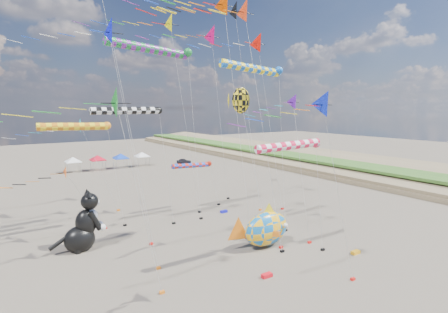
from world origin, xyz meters
TOP-DOWN VIEW (x-y plane):
  - ground at (0.00, 0.00)m, footprint 260.00×260.00m
  - delta_kite_0 at (-15.06, 4.89)m, footprint 11.82×2.09m
  - delta_kite_1 at (-2.38, 5.49)m, footprint 12.05×2.17m
  - delta_kite_2 at (-1.75, 20.69)m, footprint 12.45×2.43m
  - delta_kite_3 at (-1.12, -1.58)m, footprint 10.12×1.94m
  - delta_kite_4 at (2.82, 5.61)m, footprint 7.55×1.61m
  - delta_kite_5 at (-14.31, 21.20)m, footprint 9.33×1.51m
  - delta_kite_6 at (4.99, 17.09)m, footprint 12.98×2.48m
  - delta_kite_7 at (-12.33, 8.70)m, footprint 9.07×2.10m
  - delta_kite_8 at (-1.87, 9.57)m, footprint 11.97×2.54m
  - delta_kite_9 at (7.42, 15.82)m, footprint 12.91×2.65m
  - delta_kite_10 at (-12.17, 27.31)m, footprint 12.09×2.00m
  - delta_kite_11 at (6.12, 24.34)m, footprint 12.61×3.10m
  - windsock_0 at (2.03, 22.32)m, footprint 7.22×0.66m
  - windsock_1 at (-4.88, 18.27)m, footprint 10.97×0.96m
  - windsock_2 at (-12.22, 20.98)m, footprint 8.46×0.84m
  - windsock_3 at (1.27, 3.63)m, footprint 8.27×0.76m
  - windsock_4 at (1.79, 9.48)m, footprint 8.81×0.82m
  - windsock_5 at (-7.50, 18.49)m, footprint 8.92×0.78m
  - angelfish_kite at (1.42, 11.35)m, footprint 3.74×3.02m
  - cat_inflatable at (-13.19, 16.53)m, footprint 4.36×2.26m
  - fish_inflatable at (1.67, 7.26)m, footprint 6.77×3.33m
  - person_adult at (1.99, 9.03)m, footprint 0.71×0.49m
  - child_green at (0.65, 10.27)m, footprint 0.67×0.58m
  - child_blue at (2.80, 10.60)m, footprint 0.52×0.58m
  - kite_bag_0 at (7.60, 1.43)m, footprint 0.90×0.44m
  - kite_bag_1 at (1.80, 10.10)m, footprint 0.90×0.44m
  - kite_bag_2 at (-2.22, 2.55)m, footprint 0.90×0.44m
  - kite_bag_3 at (4.55, 18.94)m, footprint 0.90×0.44m
  - tent_row at (1.50, 60.00)m, footprint 19.20×4.20m
  - parked_car at (18.84, 58.00)m, footprint 3.77×2.37m

SIDE VIEW (x-z plane):
  - ground at x=0.00m, z-range 0.00..0.00m
  - kite_bag_0 at x=7.60m, z-range 0.00..0.30m
  - kite_bag_1 at x=1.80m, z-range 0.00..0.30m
  - kite_bag_2 at x=-2.22m, z-range 0.00..0.30m
  - kite_bag_3 at x=4.55m, z-range 0.00..0.30m
  - child_blue at x=2.80m, z-range 0.00..0.94m
  - child_green at x=0.65m, z-range 0.00..1.17m
  - parked_car at x=18.84m, z-range 0.00..1.20m
  - person_adult at x=1.99m, z-range 0.00..1.88m
  - fish_inflatable at x=1.67m, z-range -0.34..4.09m
  - cat_inflatable at x=-13.19m, z-range 0.00..5.81m
  - tent_row at x=1.50m, z-range 1.25..5.05m
  - windsock_0 at x=2.03m, z-range 2.79..9.12m
  - delta_kite_5 at x=-14.31m, z-range 2.67..10.46m
  - windsock_3 at x=1.27m, z-range 4.91..15.61m
  - delta_kite_10 at x=-12.17m, z-range 4.84..17.23m
  - windsock_2 at x=-12.22m, z-range 5.51..17.48m
  - windsock_5 at x=-7.50m, z-range 6.32..19.88m
  - delta_kite_3 at x=-1.12m, z-range 6.02..20.71m
  - delta_kite_0 at x=-15.06m, z-range 6.04..20.89m
  - delta_kite_4 at x=2.82m, z-range 6.20..21.03m
  - angelfish_kite at x=1.42m, z-range 6.32..21.84m
  - windsock_4 at x=1.79m, z-range 8.30..25.89m
  - delta_kite_7 at x=-12.33m, z-range 8.62..28.59m
  - windsock_1 at x=-4.88m, z-range 9.50..29.57m
  - delta_kite_1 at x=-2.38m, z-range 9.76..32.14m
  - delta_kite_9 at x=7.42m, z-range 9.70..32.25m
  - delta_kite_8 at x=-1.87m, z-range 10.56..34.78m
  - delta_kite_2 at x=-1.75m, z-range 10.60..34.86m
  - delta_kite_11 at x=6.12m, z-range 10.68..35.58m
  - delta_kite_6 at x=4.99m, z-range 11.49..37.57m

